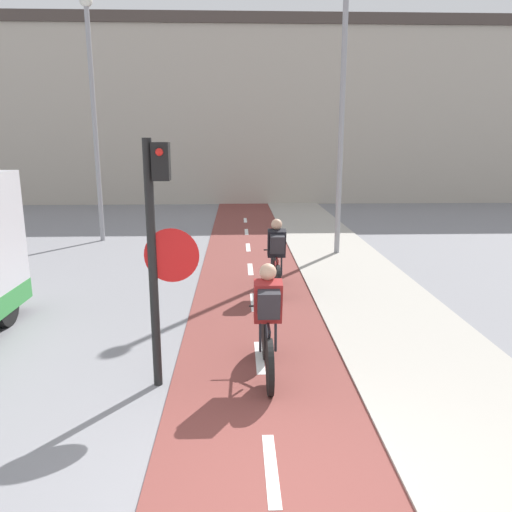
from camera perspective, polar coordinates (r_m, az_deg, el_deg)
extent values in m
plane|color=gray|center=(4.78, 2.19, -26.86)|extent=(120.00, 120.00, 0.00)
cube|color=brown|center=(4.78, 2.19, -26.77)|extent=(2.36, 60.00, 0.02)
cube|color=white|center=(5.16, 1.74, -23.11)|extent=(0.12, 1.10, 0.00)
cube|color=white|center=(7.33, 0.41, -11.47)|extent=(0.12, 1.10, 0.00)
cube|color=white|center=(9.65, -0.25, -5.28)|extent=(0.12, 1.10, 0.00)
cube|color=white|center=(12.05, -0.65, -1.51)|extent=(0.12, 1.10, 0.00)
cube|color=white|center=(14.48, -0.91, 0.99)|extent=(0.12, 1.10, 0.00)
cube|color=white|center=(16.93, -1.09, 2.78)|extent=(0.12, 1.10, 0.00)
cube|color=white|center=(19.40, -1.23, 4.11)|extent=(0.12, 1.10, 0.00)
cube|color=#B2A899|center=(26.82, -1.56, 15.35)|extent=(60.00, 5.00, 8.19)
cube|color=#473D38|center=(27.33, -1.62, 24.49)|extent=(60.00, 5.20, 0.50)
cylinder|color=black|center=(6.21, -11.71, -1.35)|extent=(0.11, 0.11, 3.10)
cube|color=black|center=(6.00, -10.80, 10.57)|extent=(0.20, 0.20, 0.44)
sphere|color=red|center=(5.89, -11.01, 11.59)|extent=(0.09, 0.09, 0.09)
cone|color=red|center=(6.13, -9.62, 0.05)|extent=(0.67, 0.01, 0.67)
cone|color=silver|center=(6.14, -9.62, 0.06)|extent=(0.60, 0.02, 0.60)
cylinder|color=gray|center=(16.04, -17.92, 13.69)|extent=(0.14, 0.14, 6.79)
sphere|color=silver|center=(16.49, -18.87, 25.91)|extent=(0.36, 0.36, 0.36)
cylinder|color=gray|center=(13.55, 9.71, 14.12)|extent=(0.14, 0.14, 6.69)
cylinder|color=black|center=(6.28, 1.59, -12.57)|extent=(0.07, 0.70, 0.70)
cylinder|color=black|center=(7.22, 1.06, -9.00)|extent=(0.07, 0.70, 0.70)
cylinder|color=black|center=(6.86, 1.21, -8.58)|extent=(0.04, 0.66, 0.43)
cylinder|color=black|center=(6.41, 1.47, -10.02)|extent=(0.04, 0.34, 0.46)
cylinder|color=black|center=(6.63, 1.30, -7.32)|extent=(0.04, 0.96, 0.07)
cylinder|color=black|center=(6.46, 1.48, -11.88)|extent=(0.04, 0.40, 0.05)
cylinder|color=black|center=(7.07, 1.07, -5.72)|extent=(0.46, 0.03, 0.03)
cube|color=maroon|center=(6.42, 1.38, -5.19)|extent=(0.36, 0.31, 0.59)
sphere|color=tan|center=(6.35, 1.37, -1.83)|extent=(0.22, 0.22, 0.22)
cylinder|color=#232328|center=(6.54, 0.49, -9.04)|extent=(0.04, 0.07, 0.44)
cylinder|color=#232328|center=(6.55, 2.26, -9.01)|extent=(0.04, 0.07, 0.44)
cube|color=#28282D|center=(6.25, 1.48, -5.54)|extent=(0.28, 0.23, 0.39)
cylinder|color=black|center=(9.78, 2.54, -3.05)|extent=(0.07, 0.69, 0.69)
cylinder|color=black|center=(10.76, 2.10, -1.54)|extent=(0.07, 0.69, 0.69)
cylinder|color=maroon|center=(10.40, 2.23, -1.01)|extent=(0.04, 0.65, 0.43)
cylinder|color=maroon|center=(9.95, 2.44, -1.57)|extent=(0.04, 0.34, 0.45)
cylinder|color=maroon|center=(10.20, 2.31, -0.04)|extent=(0.04, 0.94, 0.07)
cylinder|color=maroon|center=(9.96, 2.45, -2.79)|extent=(0.04, 0.39, 0.05)
cylinder|color=black|center=(10.65, 2.12, 0.71)|extent=(0.46, 0.03, 0.03)
cube|color=black|center=(10.03, 2.37, 1.47)|extent=(0.36, 0.31, 0.59)
sphere|color=tan|center=(10.00, 2.38, 3.64)|extent=(0.22, 0.22, 0.22)
cylinder|color=#232328|center=(10.09, 1.80, -1.06)|extent=(0.04, 0.07, 0.44)
cylinder|color=#232328|center=(10.11, 2.93, -1.05)|extent=(0.04, 0.07, 0.44)
cube|color=#28282D|center=(9.85, 2.46, 1.37)|extent=(0.28, 0.23, 0.39)
cylinder|color=black|center=(9.41, -26.77, -5.13)|extent=(0.18, 0.70, 0.70)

